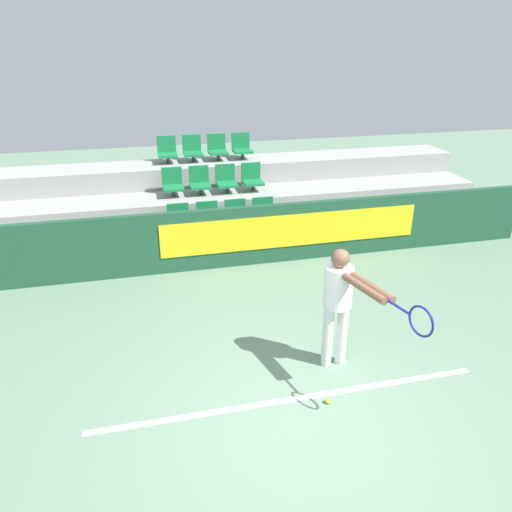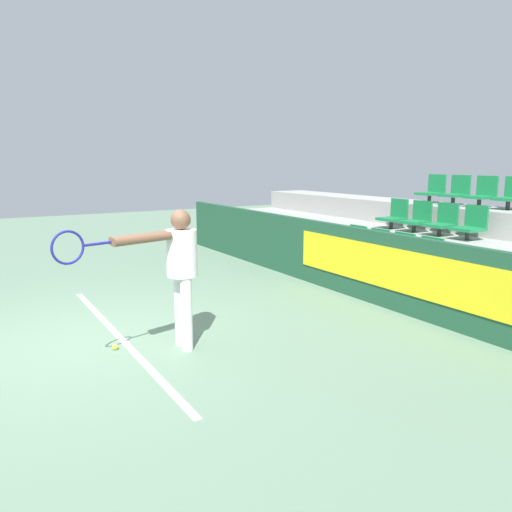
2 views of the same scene
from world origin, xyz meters
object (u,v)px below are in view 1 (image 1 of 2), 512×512
at_px(stadium_chair_5, 200,182).
at_px(tennis_player, 342,297).
at_px(stadium_chair_1, 208,219).
at_px(stadium_chair_0, 179,221).
at_px(stadium_chair_7, 252,178).
at_px(tennis_ball, 328,401).
at_px(stadium_chair_3, 264,214).
at_px(stadium_chair_11, 242,147).
at_px(stadium_chair_9, 193,150).
at_px(stadium_chair_4, 173,184).
at_px(stadium_chair_10, 217,149).
at_px(stadium_chair_8, 167,151).
at_px(stadium_chair_2, 236,216).
at_px(stadium_chair_6, 226,180).

bearing_deg(stadium_chair_5, tennis_player, -78.47).
bearing_deg(stadium_chair_1, stadium_chair_0, 180.00).
relative_size(stadium_chair_7, tennis_ball, 8.29).
xyz_separation_m(stadium_chair_3, stadium_chair_11, (0.00, 2.00, 0.87)).
height_order(stadium_chair_1, stadium_chair_9, stadium_chair_9).
height_order(stadium_chair_3, tennis_ball, stadium_chair_3).
height_order(stadium_chair_11, tennis_ball, stadium_chair_11).
height_order(stadium_chair_4, stadium_chair_7, same).
distance_m(stadium_chair_1, stadium_chair_9, 2.18).
bearing_deg(stadium_chair_1, stadium_chair_10, 74.82).
distance_m(stadium_chair_1, stadium_chair_8, 2.25).
distance_m(stadium_chair_8, tennis_ball, 6.87).
xyz_separation_m(stadium_chair_3, stadium_chair_7, (0.00, 1.00, 0.44)).
height_order(stadium_chair_2, tennis_ball, stadium_chair_2).
bearing_deg(stadium_chair_11, stadium_chair_8, 180.00).
bearing_deg(tennis_player, stadium_chair_11, 74.70).
bearing_deg(stadium_chair_7, stadium_chair_1, -137.34).
relative_size(stadium_chair_7, tennis_player, 0.35).
relative_size(stadium_chair_5, stadium_chair_7, 1.00).
xyz_separation_m(stadium_chair_1, tennis_player, (1.01, -3.96, 0.31)).
distance_m(stadium_chair_4, tennis_player, 5.20).
xyz_separation_m(stadium_chair_2, stadium_chair_3, (0.54, 0.00, 0.00)).
bearing_deg(stadium_chair_9, stadium_chair_0, -105.18).
bearing_deg(stadium_chair_0, stadium_chair_5, 61.52).
xyz_separation_m(stadium_chair_7, stadium_chair_11, (0.00, 1.00, 0.44)).
height_order(stadium_chair_1, stadium_chair_5, stadium_chair_5).
bearing_deg(stadium_chair_6, stadium_chair_0, -137.34).
xyz_separation_m(stadium_chair_3, stadium_chair_5, (-1.09, 1.00, 0.44)).
height_order(stadium_chair_11, tennis_player, stadium_chair_11).
bearing_deg(tennis_player, stadium_chair_6, 80.81).
xyz_separation_m(stadium_chair_3, tennis_player, (-0.07, -3.96, 0.31)).
distance_m(stadium_chair_2, stadium_chair_9, 2.25).
bearing_deg(stadium_chair_6, stadium_chair_3, -61.52).
xyz_separation_m(stadium_chair_10, tennis_ball, (0.11, -6.59, -1.52)).
height_order(stadium_chair_2, tennis_player, tennis_player).
xyz_separation_m(stadium_chair_1, stadium_chair_10, (0.54, 2.00, 0.87)).
bearing_deg(stadium_chair_2, stadium_chair_1, 180.00).
xyz_separation_m(stadium_chair_4, stadium_chair_9, (0.54, 1.00, 0.44)).
xyz_separation_m(stadium_chair_0, stadium_chair_6, (1.09, 1.00, 0.44)).
relative_size(stadium_chair_2, stadium_chair_8, 1.00).
bearing_deg(stadium_chair_11, stadium_chair_3, -90.00).
bearing_deg(stadium_chair_1, stadium_chair_4, 118.48).
relative_size(stadium_chair_1, stadium_chair_8, 1.00).
xyz_separation_m(stadium_chair_1, stadium_chair_6, (0.54, 1.00, 0.44)).
bearing_deg(tennis_player, stadium_chair_0, 96.84).
distance_m(stadium_chair_4, stadium_chair_9, 1.22).
bearing_deg(stadium_chair_10, stadium_chair_0, -118.48).
bearing_deg(stadium_chair_0, stadium_chair_6, 42.66).
bearing_deg(stadium_chair_7, stadium_chair_3, -90.00).
relative_size(stadium_chair_0, stadium_chair_11, 1.00).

